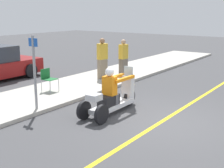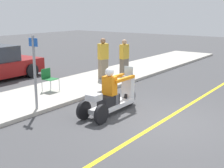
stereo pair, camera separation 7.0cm
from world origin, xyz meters
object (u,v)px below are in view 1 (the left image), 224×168
at_px(spectator_far_back, 102,59).
at_px(folding_chair_set_back, 48,77).
at_px(motorcycle_trike, 112,97).
at_px(spectator_near_curb, 123,59).
at_px(street_sign, 35,70).

distance_m(spectator_far_back, folding_chair_set_back, 2.93).
height_order(motorcycle_trike, spectator_far_back, spectator_far_back).
bearing_deg(spectator_near_curb, motorcycle_trike, -150.55).
bearing_deg(street_sign, motorcycle_trike, -55.54).
bearing_deg(spectator_far_back, spectator_near_curb, -30.17).
relative_size(motorcycle_trike, spectator_near_curb, 1.48).
distance_m(folding_chair_set_back, street_sign, 2.28).
relative_size(spectator_near_curb, folding_chair_set_back, 2.02).
distance_m(motorcycle_trike, spectator_near_curb, 4.84).
bearing_deg(motorcycle_trike, street_sign, 124.46).
bearing_deg(folding_chair_set_back, street_sign, -142.59).
height_order(motorcycle_trike, folding_chair_set_back, motorcycle_trike).
xyz_separation_m(spectator_far_back, street_sign, (-4.62, -1.00, 0.35)).
distance_m(motorcycle_trike, spectator_far_back, 4.42).
bearing_deg(motorcycle_trike, folding_chair_set_back, 82.34).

